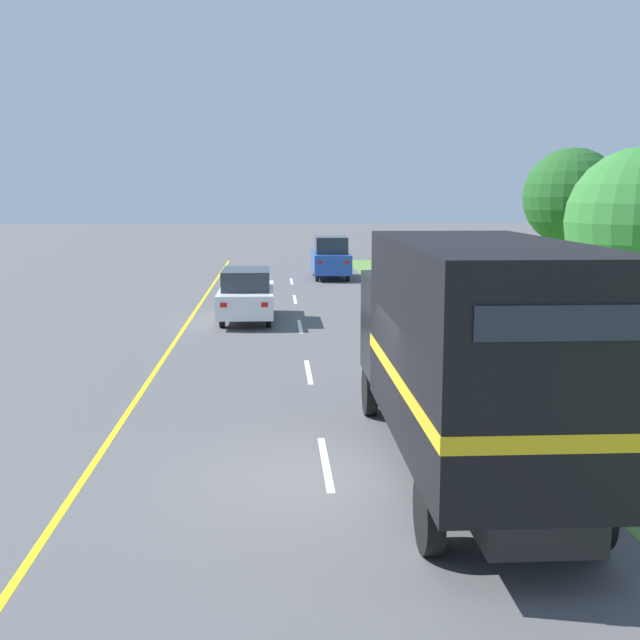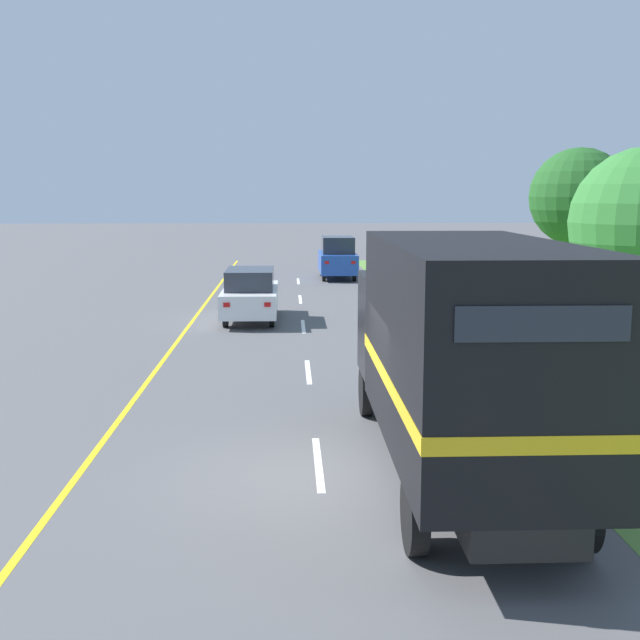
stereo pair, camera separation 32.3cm
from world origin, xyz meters
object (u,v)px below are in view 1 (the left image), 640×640
roadside_tree_mid (572,197)px  highway_sign (551,303)px  horse_trailer_truck (468,349)px  lead_car_white (247,294)px  lead_car_blue_ahead (331,258)px

roadside_tree_mid → highway_sign: bearing=-111.9°
horse_trailer_truck → lead_car_white: (-3.79, 15.36, -1.12)m
lead_car_blue_ahead → roadside_tree_mid: bearing=-43.0°
horse_trailer_truck → lead_car_blue_ahead: (-0.06, 28.47, -0.97)m
horse_trailer_truck → roadside_tree_mid: size_ratio=1.35×
lead_car_white → roadside_tree_mid: size_ratio=0.77×
lead_car_white → lead_car_blue_ahead: lead_car_blue_ahead is taller
lead_car_blue_ahead → lead_car_white: bearing=-105.9°
lead_car_white → highway_sign: size_ratio=1.69×
lead_car_blue_ahead → roadside_tree_mid: 12.68m
lead_car_white → lead_car_blue_ahead: bearing=74.1°
lead_car_white → highway_sign: highway_sign is taller
lead_car_white → highway_sign: 11.35m
lead_car_white → highway_sign: (7.38, -8.58, 0.83)m
horse_trailer_truck → lead_car_white: bearing=103.9°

